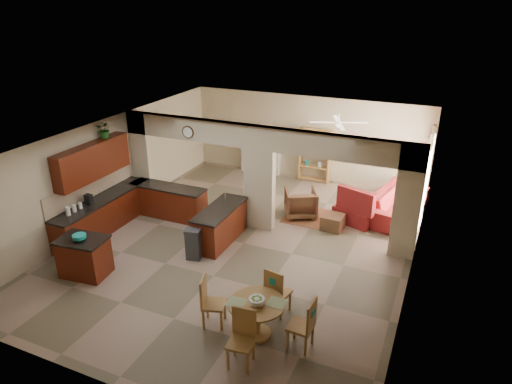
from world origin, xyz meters
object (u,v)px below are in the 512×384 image
at_px(dining_table, 256,313).
at_px(armchair, 301,203).
at_px(sofa, 398,203).
at_px(kitchen_island, 84,257).

relative_size(dining_table, armchair, 1.20).
bearing_deg(sofa, armchair, 125.80).
relative_size(sofa, armchair, 3.05).
distance_m(dining_table, armchair, 5.13).
distance_m(dining_table, sofa, 6.40).
xyz_separation_m(sofa, armchair, (-2.50, -1.12, 0.01)).
height_order(dining_table, armchair, armchair).
distance_m(kitchen_island, dining_table, 4.30).
bearing_deg(sofa, dining_table, 176.61).
xyz_separation_m(dining_table, sofa, (1.66, 6.18, -0.10)).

